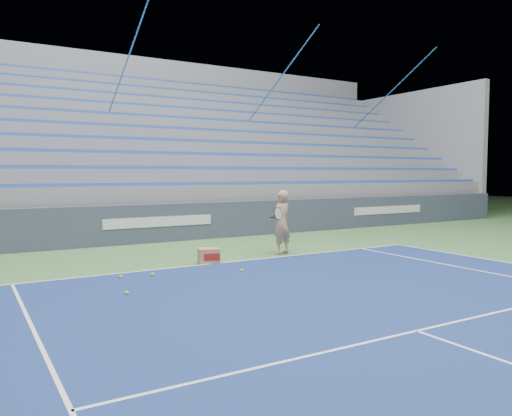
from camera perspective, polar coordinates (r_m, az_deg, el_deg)
The scene contains 8 objects.
sponsor_barrier at distance 14.61m, azimuth -11.16°, elevation -1.69°, with size 30.00×0.32×1.10m.
bleachers at distance 20.02m, azimuth -16.73°, elevation 4.91°, with size 31.00×9.15×7.30m.
tennis_player at distance 12.16m, azimuth 2.92°, elevation -1.64°, with size 0.93×0.88×1.56m.
ball_box at distance 11.05m, azimuth -5.43°, elevation -5.46°, with size 0.52×0.44×0.33m.
tennis_ball_0 at distance 8.48m, azimuth -14.52°, elevation -9.39°, with size 0.07×0.07×0.07m, color #DCF031.
tennis_ball_1 at distance 10.07m, azimuth -1.64°, elevation -7.15°, with size 0.07×0.07×0.07m, color #DCF031.
tennis_ball_2 at distance 9.80m, azimuth -15.22°, elevation -7.59°, with size 0.07×0.07×0.07m, color #DCF031.
tennis_ball_3 at distance 9.89m, azimuth -11.74°, elevation -7.43°, with size 0.07×0.07×0.07m, color #DCF031.
Camera 1 is at (-4.84, 2.18, 1.98)m, focal length 35.00 mm.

